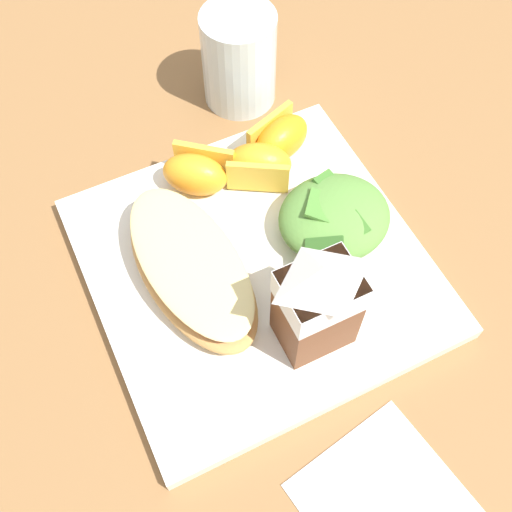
{
  "coord_description": "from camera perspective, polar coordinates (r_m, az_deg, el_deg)",
  "views": [
    {
      "loc": [
        0.12,
        0.24,
        0.48
      ],
      "look_at": [
        0.0,
        0.0,
        0.03
      ],
      "focal_mm": 43.1,
      "sensor_mm": 36.0,
      "label": 1
    }
  ],
  "objects": [
    {
      "name": "white_plate",
      "position": [
        0.54,
        -0.0,
        -0.96
      ],
      "size": [
        0.28,
        0.28,
        0.02
      ],
      "primitive_type": "cube",
      "color": "white",
      "rests_on": "ground"
    },
    {
      "name": "orange_wedge_middle",
      "position": [
        0.57,
        0.27,
        8.45
      ],
      "size": [
        0.07,
        0.06,
        0.04
      ],
      "color": "orange",
      "rests_on": "white_plate"
    },
    {
      "name": "milk_carton",
      "position": [
        0.45,
        5.81,
        -4.16
      ],
      "size": [
        0.06,
        0.05,
        0.11
      ],
      "color": "brown",
      "rests_on": "white_plate"
    },
    {
      "name": "orange_wedge_front",
      "position": [
        0.59,
        2.28,
        10.93
      ],
      "size": [
        0.07,
        0.05,
        0.04
      ],
      "color": "orange",
      "rests_on": "white_plate"
    },
    {
      "name": "drinking_clear_cup",
      "position": [
        0.65,
        -1.59,
        17.83
      ],
      "size": [
        0.07,
        0.07,
        0.1
      ],
      "primitive_type": "cylinder",
      "color": "silver",
      "rests_on": "ground"
    },
    {
      "name": "cheesy_pizza_bread",
      "position": [
        0.52,
        -6.02,
        -1.09
      ],
      "size": [
        0.1,
        0.18,
        0.04
      ],
      "color": "tan",
      "rests_on": "white_plate"
    },
    {
      "name": "orange_wedge_rear",
      "position": [
        0.57,
        -5.65,
        7.67
      ],
      "size": [
        0.07,
        0.07,
        0.04
      ],
      "color": "orange",
      "rests_on": "white_plate"
    },
    {
      "name": "ground",
      "position": [
        0.55,
        -0.0,
        -1.37
      ],
      "size": [
        3.0,
        3.0,
        0.0
      ],
      "primitive_type": "plane",
      "color": "olive"
    },
    {
      "name": "green_salad_pile",
      "position": [
        0.54,
        7.23,
        3.65
      ],
      "size": [
        0.1,
        0.1,
        0.04
      ],
      "color": "#5B8E3D",
      "rests_on": "white_plate"
    },
    {
      "name": "paper_napkin",
      "position": [
        0.49,
        11.88,
        -21.56
      ],
      "size": [
        0.13,
        0.13,
        0.0
      ],
      "primitive_type": "cube",
      "rotation": [
        0.0,
        0.0,
        0.17
      ],
      "color": "white",
      "rests_on": "ground"
    }
  ]
}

